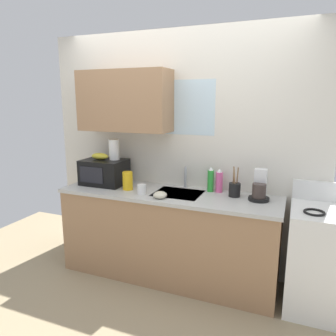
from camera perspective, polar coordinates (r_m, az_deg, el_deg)
name	(u,v)px	position (r m, az deg, el deg)	size (l,w,h in m)	color
kitchen_wall_assembly	(169,142)	(3.41, 0.19, 4.69)	(2.97, 0.42, 2.50)	silver
counter_unit	(168,234)	(3.34, 0.04, -11.68)	(2.20, 0.63, 0.90)	#9E7551
sink_faucet	(185,177)	(3.34, 3.11, -1.65)	(0.03, 0.03, 0.22)	#B2B5BA
stove_range	(324,260)	(3.16, 26.03, -14.49)	(0.60, 0.60, 1.08)	white
microwave	(104,172)	(3.54, -11.26, -0.69)	(0.46, 0.35, 0.27)	black
banana_bunch	(100,156)	(3.54, -12.03, 2.07)	(0.20, 0.11, 0.07)	gold
paper_towel_roll	(114,149)	(3.48, -9.58, 3.27)	(0.11, 0.11, 0.22)	white
coffee_maker	(260,189)	(3.06, 16.00, -3.54)	(0.19, 0.21, 0.28)	black
dish_soap_bottle_green	(211,180)	(3.23, 7.60, -2.10)	(0.06, 0.06, 0.25)	green
dish_soap_bottle_pink	(219,181)	(3.22, 9.10, -2.32)	(0.07, 0.07, 0.24)	#E55999
cereal_canister	(128,181)	(3.30, -7.19, -2.27)	(0.10, 0.10, 0.18)	gold
mug_white	(142,189)	(3.14, -4.72, -3.80)	(0.08, 0.08, 0.10)	white
utensil_crock	(235,189)	(3.11, 11.77, -3.71)	(0.11, 0.11, 0.30)	black
small_bowl	(160,195)	(3.00, -1.46, -4.81)	(0.13, 0.13, 0.07)	beige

